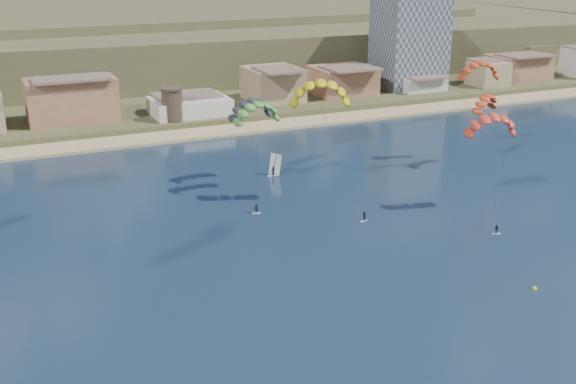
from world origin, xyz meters
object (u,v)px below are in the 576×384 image
at_px(windsurfer, 274,169).
at_px(buoy, 535,288).
at_px(kitesurfer_yellow, 321,89).
at_px(apartment_tower, 410,36).
at_px(kitesurfer_green, 257,110).
at_px(watchtower, 172,104).
at_px(kitesurfer_orange, 492,121).

distance_m(windsurfer, buoy, 61.16).
bearing_deg(windsurfer, kitesurfer_yellow, -86.71).
xyz_separation_m(apartment_tower, windsurfer, (-71.82, -60.06, -16.41)).
relative_size(apartment_tower, buoy, 48.92).
height_order(kitesurfer_yellow, windsurfer, kitesurfer_yellow).
xyz_separation_m(kitesurfer_yellow, kitesurfer_green, (-7.88, 9.66, -4.87)).
bearing_deg(kitesurfer_yellow, windsurfer, 93.29).
relative_size(kitesurfer_green, buoy, 29.55).
bearing_deg(watchtower, kitesurfer_green, -88.60).
distance_m(kitesurfer_yellow, windsurfer, 26.54).
bearing_deg(apartment_tower, windsurfer, -140.10).
distance_m(apartment_tower, kitesurfer_yellow, 105.46).
relative_size(kitesurfer_yellow, kitesurfer_green, 1.26).
distance_m(apartment_tower, windsurfer, 95.06).
bearing_deg(buoy, kitesurfer_green, 110.71).
bearing_deg(kitesurfer_green, kitesurfer_orange, -37.49).
distance_m(kitesurfer_yellow, kitesurfer_green, 13.39).
distance_m(kitesurfer_yellow, buoy, 48.04).
bearing_deg(watchtower, buoy, -78.90).
bearing_deg(windsurfer, kitesurfer_green, -129.19).
distance_m(watchtower, kitesurfer_orange, 86.84).
height_order(kitesurfer_orange, windsurfer, kitesurfer_orange).
height_order(watchtower, kitesurfer_orange, kitesurfer_orange).
bearing_deg(watchtower, kitesurfer_orange, -66.92).
height_order(kitesurfer_green, buoy, kitesurfer_green).
distance_m(kitesurfer_orange, buoy, 33.59).
xyz_separation_m(kitesurfer_yellow, windsurfer, (-1.04, 18.06, -19.42)).
distance_m(kitesurfer_orange, windsurfer, 44.55).
bearing_deg(buoy, windsurfer, 101.89).
height_order(kitesurfer_yellow, buoy, kitesurfer_yellow).
height_order(windsurfer, buoy, windsurfer).
bearing_deg(kitesurfer_orange, kitesurfer_green, 142.51).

